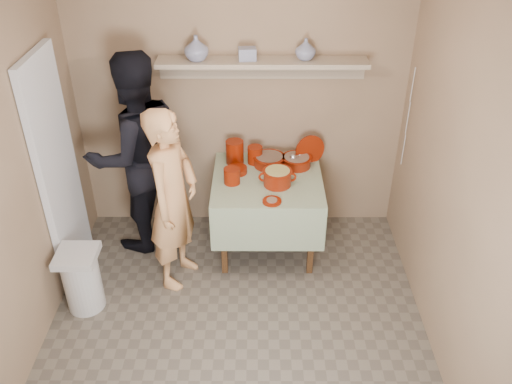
{
  "coord_description": "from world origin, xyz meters",
  "views": [
    {
      "loc": [
        0.16,
        -2.83,
        3.25
      ],
      "look_at": [
        0.15,
        0.75,
        0.95
      ],
      "focal_mm": 38.0,
      "sensor_mm": 36.0,
      "label": 1
    }
  ],
  "objects_px": {
    "person_helper": "(137,155)",
    "serving_table": "(267,189)",
    "person_cook": "(173,200)",
    "trash_bin": "(82,279)",
    "cazuela_rice": "(277,176)"
  },
  "relations": [
    {
      "from": "serving_table",
      "to": "trash_bin",
      "type": "xyz_separation_m",
      "value": [
        -1.51,
        -0.81,
        -0.36
      ]
    },
    {
      "from": "person_cook",
      "to": "person_helper",
      "type": "relative_size",
      "value": 0.86
    },
    {
      "from": "trash_bin",
      "to": "serving_table",
      "type": "bearing_deg",
      "value": 28.19
    },
    {
      "from": "person_cook",
      "to": "trash_bin",
      "type": "distance_m",
      "value": 0.98
    },
    {
      "from": "cazuela_rice",
      "to": "person_helper",
      "type": "bearing_deg",
      "value": 170.32
    },
    {
      "from": "person_helper",
      "to": "trash_bin",
      "type": "distance_m",
      "value": 1.17
    },
    {
      "from": "cazuela_rice",
      "to": "trash_bin",
      "type": "xyz_separation_m",
      "value": [
        -1.6,
        -0.69,
        -0.56
      ]
    },
    {
      "from": "trash_bin",
      "to": "cazuela_rice",
      "type": "bearing_deg",
      "value": 23.53
    },
    {
      "from": "person_cook",
      "to": "cazuela_rice",
      "type": "height_order",
      "value": "person_cook"
    },
    {
      "from": "person_helper",
      "to": "trash_bin",
      "type": "xyz_separation_m",
      "value": [
        -0.35,
        -0.91,
        -0.66
      ]
    },
    {
      "from": "serving_table",
      "to": "trash_bin",
      "type": "distance_m",
      "value": 1.75
    },
    {
      "from": "person_helper",
      "to": "serving_table",
      "type": "xyz_separation_m",
      "value": [
        1.16,
        -0.1,
        -0.3
      ]
    },
    {
      "from": "cazuela_rice",
      "to": "trash_bin",
      "type": "distance_m",
      "value": 1.83
    },
    {
      "from": "person_helper",
      "to": "person_cook",
      "type": "bearing_deg",
      "value": 91.94
    },
    {
      "from": "person_cook",
      "to": "cazuela_rice",
      "type": "relative_size",
      "value": 4.89
    }
  ]
}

